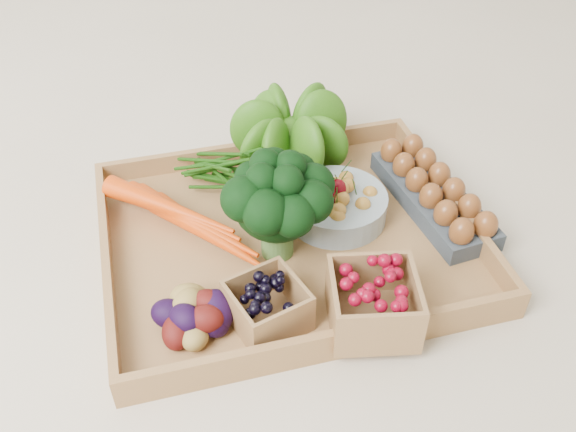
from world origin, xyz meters
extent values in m
plane|color=beige|center=(0.00, 0.00, 0.00)|extent=(4.00, 4.00, 0.00)
cube|color=#9D7142|center=(0.00, 0.00, 0.01)|extent=(0.55, 0.45, 0.01)
sphere|color=#21590E|center=(0.05, 0.20, 0.09)|extent=(0.14, 0.14, 0.14)
cylinder|color=#8C9EA5|center=(0.09, 0.03, 0.04)|extent=(0.16, 0.16, 0.04)
cube|color=#383F47|center=(0.25, 0.01, 0.03)|extent=(0.12, 0.27, 0.03)
cube|color=black|center=(-0.07, -0.15, 0.05)|extent=(0.11, 0.11, 0.06)
cube|color=maroon|center=(0.06, -0.19, 0.05)|extent=(0.13, 0.13, 0.08)
camera|label=1|loc=(-0.19, -0.70, 0.68)|focal=40.00mm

